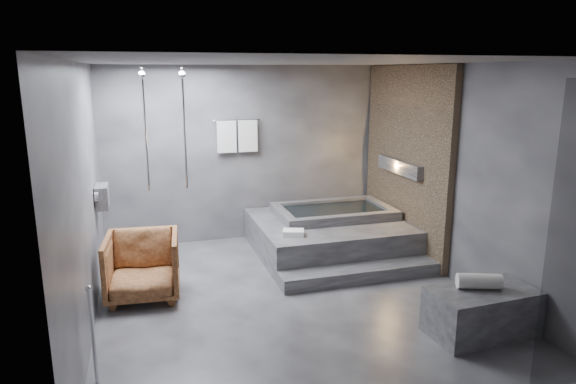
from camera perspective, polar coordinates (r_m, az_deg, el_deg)
name	(u,v)px	position (r m, az deg, el deg)	size (l,w,h in m)	color
room	(316,153)	(6.23, 3.13, 4.31)	(5.00, 5.04, 2.82)	#2D2D30
tub_deck	(329,235)	(7.90, 4.55, -4.84)	(2.20, 2.00, 0.50)	#333235
tub_step	(360,274)	(6.94, 8.05, -8.96)	(2.20, 0.36, 0.18)	#333235
concrete_bench	(481,312)	(5.87, 20.70, -12.32)	(1.10, 0.60, 0.49)	#303032
driftwood_chair	(143,266)	(6.52, -15.85, -7.93)	(0.85, 0.88, 0.80)	#4A2612
rolled_towel	(479,281)	(5.75, 20.48, -9.27)	(0.16, 0.16, 0.45)	silver
deck_towel	(293,233)	(7.07, 0.60, -4.54)	(0.29, 0.21, 0.08)	white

